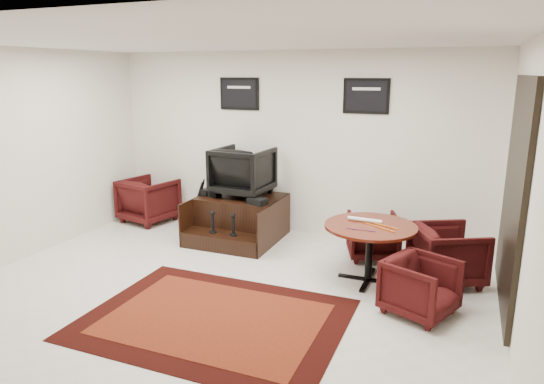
# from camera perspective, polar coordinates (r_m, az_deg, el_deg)

# --- Properties ---
(ground) EXTENTS (6.00, 6.00, 0.00)m
(ground) POSITION_cam_1_polar(r_m,az_deg,el_deg) (5.72, -6.26, -11.83)
(ground) COLOR silver
(ground) RESTS_ON ground
(room_shell) EXTENTS (6.02, 5.02, 2.81)m
(room_shell) POSITION_cam_1_polar(r_m,az_deg,el_deg) (5.13, -2.10, 6.15)
(room_shell) COLOR silver
(room_shell) RESTS_ON ground
(area_rug) EXTENTS (2.62, 1.97, 0.01)m
(area_rug) POSITION_cam_1_polar(r_m,az_deg,el_deg) (5.20, -6.78, -14.60)
(area_rug) COLOR black
(area_rug) RESTS_ON ground
(shine_podium) EXTENTS (1.24, 1.28, 0.64)m
(shine_podium) POSITION_cam_1_polar(r_m,az_deg,el_deg) (7.43, -3.80, -3.20)
(shine_podium) COLOR black
(shine_podium) RESTS_ON ground
(shine_chair) EXTENTS (0.84, 0.79, 0.82)m
(shine_chair) POSITION_cam_1_polar(r_m,az_deg,el_deg) (7.37, -3.44, 2.72)
(shine_chair) COLOR black
(shine_chair) RESTS_ON shine_podium
(shoes_pair) EXTENTS (0.23, 0.28, 0.10)m
(shoes_pair) POSITION_cam_1_polar(r_m,az_deg,el_deg) (7.51, -7.13, 0.04)
(shoes_pair) COLOR black
(shoes_pair) RESTS_ON shine_podium
(polish_kit) EXTENTS (0.30, 0.25, 0.09)m
(polish_kit) POSITION_cam_1_polar(r_m,az_deg,el_deg) (6.93, -1.71, -1.09)
(polish_kit) COLOR black
(polish_kit) RESTS_ON shine_podium
(umbrella_black) EXTENTS (0.33, 0.12, 0.88)m
(umbrella_black) POSITION_cam_1_polar(r_m,az_deg,el_deg) (7.62, -8.97, -1.76)
(umbrella_black) COLOR black
(umbrella_black) RESTS_ON ground
(umbrella_hooked) EXTENTS (0.34, 0.13, 0.92)m
(umbrella_hooked) POSITION_cam_1_polar(r_m,az_deg,el_deg) (7.68, -8.79, -1.51)
(umbrella_hooked) COLOR black
(umbrella_hooked) RESTS_ON ground
(armchair_side) EXTENTS (0.93, 0.89, 0.82)m
(armchair_side) POSITION_cam_1_polar(r_m,az_deg,el_deg) (8.47, -14.30, -0.67)
(armchair_side) COLOR black
(armchair_side) RESTS_ON ground
(meeting_table) EXTENTS (1.09, 1.09, 0.71)m
(meeting_table) POSITION_cam_1_polar(r_m,az_deg,el_deg) (5.91, 11.48, -4.64)
(meeting_table) COLOR #3F0D09
(meeting_table) RESTS_ON ground
(table_chair_back) EXTENTS (0.82, 0.79, 0.67)m
(table_chair_back) POSITION_cam_1_polar(r_m,az_deg,el_deg) (6.77, 11.80, -4.84)
(table_chair_back) COLOR black
(table_chair_back) RESTS_ON ground
(table_chair_window) EXTENTS (0.96, 0.98, 0.77)m
(table_chair_window) POSITION_cam_1_polar(r_m,az_deg,el_deg) (6.23, 19.97, -6.62)
(table_chair_window) COLOR black
(table_chair_window) RESTS_ON ground
(table_chair_corner) EXTENTS (0.81, 0.84, 0.67)m
(table_chair_corner) POSITION_cam_1_polar(r_m,az_deg,el_deg) (5.36, 17.12, -10.33)
(table_chair_corner) COLOR black
(table_chair_corner) RESTS_ON ground
(paper_roll) EXTENTS (0.42, 0.08, 0.05)m
(paper_roll) POSITION_cam_1_polar(r_m,az_deg,el_deg) (5.98, 10.87, -3.25)
(paper_roll) COLOR white
(paper_roll) RESTS_ON meeting_table
(table_clutter) EXTENTS (0.56, 0.37, 0.01)m
(table_clutter) POSITION_cam_1_polar(r_m,az_deg,el_deg) (5.81, 12.21, -4.03)
(table_clutter) COLOR orange
(table_clutter) RESTS_ON meeting_table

